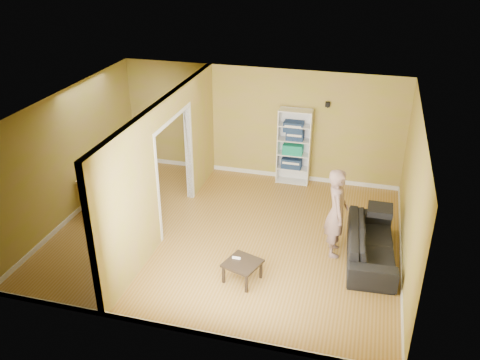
{
  "coord_description": "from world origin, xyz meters",
  "views": [
    {
      "loc": [
        2.41,
        -8.01,
        5.35
      ],
      "look_at": [
        0.2,
        0.2,
        1.1
      ],
      "focal_mm": 38.0,
      "sensor_mm": 36.0,
      "label": 1
    }
  ],
  "objects_px": {
    "dining_table": "(111,179)",
    "chair_far": "(129,174)",
    "chair_left": "(82,181)",
    "person": "(337,205)",
    "chair_near": "(104,199)",
    "sofa": "(372,239)",
    "bookshelf": "(294,146)",
    "coffee_table": "(242,265)"
  },
  "relations": [
    {
      "from": "person",
      "to": "chair_near",
      "type": "xyz_separation_m",
      "value": [
        -4.58,
        -0.05,
        -0.51
      ]
    },
    {
      "from": "bookshelf",
      "to": "chair_near",
      "type": "relative_size",
      "value": 1.86
    },
    {
      "from": "sofa",
      "to": "coffee_table",
      "type": "xyz_separation_m",
      "value": [
        -2.05,
        -1.24,
        -0.09
      ]
    },
    {
      "from": "bookshelf",
      "to": "chair_near",
      "type": "xyz_separation_m",
      "value": [
        -3.37,
        -2.73,
        -0.41
      ]
    },
    {
      "from": "bookshelf",
      "to": "chair_near",
      "type": "height_order",
      "value": "bookshelf"
    },
    {
      "from": "bookshelf",
      "to": "coffee_table",
      "type": "height_order",
      "value": "bookshelf"
    },
    {
      "from": "bookshelf",
      "to": "chair_left",
      "type": "relative_size",
      "value": 1.68
    },
    {
      "from": "chair_near",
      "to": "dining_table",
      "type": "bearing_deg",
      "value": 99.51
    },
    {
      "from": "chair_left",
      "to": "chair_near",
      "type": "xyz_separation_m",
      "value": [
        0.79,
        -0.54,
        -0.05
      ]
    },
    {
      "from": "sofa",
      "to": "bookshelf",
      "type": "xyz_separation_m",
      "value": [
        -1.86,
        2.68,
        0.49
      ]
    },
    {
      "from": "sofa",
      "to": "chair_near",
      "type": "bearing_deg",
      "value": 86.79
    },
    {
      "from": "coffee_table",
      "to": "chair_left",
      "type": "relative_size",
      "value": 0.52
    },
    {
      "from": "sofa",
      "to": "chair_near",
      "type": "relative_size",
      "value": 2.2
    },
    {
      "from": "dining_table",
      "to": "chair_left",
      "type": "height_order",
      "value": "chair_left"
    },
    {
      "from": "person",
      "to": "chair_far",
      "type": "xyz_separation_m",
      "value": [
        -4.57,
        1.08,
        -0.48
      ]
    },
    {
      "from": "coffee_table",
      "to": "dining_table",
      "type": "distance_m",
      "value": 3.73
    },
    {
      "from": "bookshelf",
      "to": "chair_far",
      "type": "xyz_separation_m",
      "value": [
        -3.36,
        -1.6,
        -0.38
      ]
    },
    {
      "from": "sofa",
      "to": "bookshelf",
      "type": "bearing_deg",
      "value": 31.06
    },
    {
      "from": "person",
      "to": "coffee_table",
      "type": "bearing_deg",
      "value": 121.39
    },
    {
      "from": "chair_left",
      "to": "chair_near",
      "type": "distance_m",
      "value": 0.96
    },
    {
      "from": "bookshelf",
      "to": "chair_far",
      "type": "relative_size",
      "value": 1.77
    },
    {
      "from": "bookshelf",
      "to": "dining_table",
      "type": "xyz_separation_m",
      "value": [
        -3.48,
        -2.19,
        -0.23
      ]
    },
    {
      "from": "person",
      "to": "chair_near",
      "type": "distance_m",
      "value": 4.61
    },
    {
      "from": "person",
      "to": "bookshelf",
      "type": "distance_m",
      "value": 2.94
    },
    {
      "from": "dining_table",
      "to": "chair_far",
      "type": "bearing_deg",
      "value": 79.03
    },
    {
      "from": "person",
      "to": "dining_table",
      "type": "height_order",
      "value": "person"
    },
    {
      "from": "chair_left",
      "to": "chair_far",
      "type": "xyz_separation_m",
      "value": [
        0.8,
        0.59,
        -0.03
      ]
    },
    {
      "from": "chair_left",
      "to": "coffee_table",
      "type": "bearing_deg",
      "value": 68.54
    },
    {
      "from": "person",
      "to": "sofa",
      "type": "bearing_deg",
      "value": -99.95
    },
    {
      "from": "coffee_table",
      "to": "chair_left",
      "type": "distance_m",
      "value": 4.34
    },
    {
      "from": "bookshelf",
      "to": "person",
      "type": "bearing_deg",
      "value": -65.78
    },
    {
      "from": "sofa",
      "to": "chair_near",
      "type": "height_order",
      "value": "chair_near"
    },
    {
      "from": "dining_table",
      "to": "chair_left",
      "type": "distance_m",
      "value": 0.7
    },
    {
      "from": "chair_near",
      "to": "sofa",
      "type": "bearing_deg",
      "value": -1.3
    },
    {
      "from": "coffee_table",
      "to": "chair_far",
      "type": "xyz_separation_m",
      "value": [
        -3.18,
        2.32,
        0.19
      ]
    },
    {
      "from": "coffee_table",
      "to": "chair_left",
      "type": "bearing_deg",
      "value": 156.47
    },
    {
      "from": "person",
      "to": "chair_near",
      "type": "height_order",
      "value": "person"
    },
    {
      "from": "dining_table",
      "to": "chair_far",
      "type": "distance_m",
      "value": 0.62
    },
    {
      "from": "person",
      "to": "chair_far",
      "type": "height_order",
      "value": "person"
    },
    {
      "from": "dining_table",
      "to": "chair_near",
      "type": "bearing_deg",
      "value": -78.66
    },
    {
      "from": "sofa",
      "to": "chair_left",
      "type": "xyz_separation_m",
      "value": [
        -6.03,
        0.49,
        0.13
      ]
    },
    {
      "from": "sofa",
      "to": "chair_far",
      "type": "relative_size",
      "value": 2.09
    }
  ]
}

